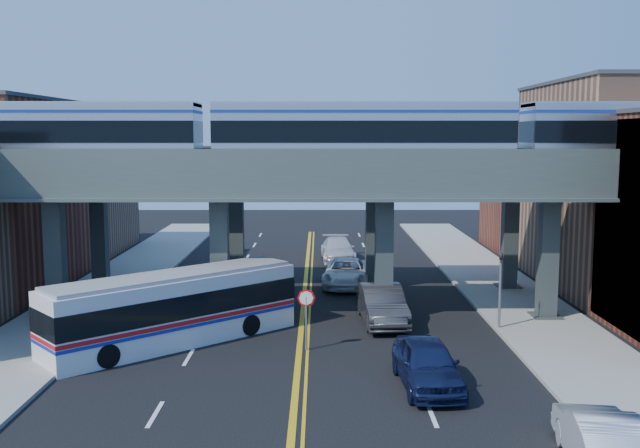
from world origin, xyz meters
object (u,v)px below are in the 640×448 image
at_px(transit_train, 363,133).
at_px(transit_bus, 174,309).
at_px(traffic_signal, 500,282).
at_px(car_lane_c, 346,273).
at_px(stop_sign, 306,309).
at_px(car_lane_a, 427,364).
at_px(car_lane_d, 338,250).
at_px(car_parked_curb, 603,441).
at_px(car_lane_b, 382,305).

relative_size(transit_train, transit_bus, 4.28).
bearing_deg(transit_bus, traffic_signal, -33.92).
bearing_deg(car_lane_c, stop_sign, -94.46).
xyz_separation_m(transit_train, stop_sign, (-2.62, -5.00, -7.37)).
distance_m(stop_sign, car_lane_c, 13.17).
distance_m(transit_train, car_lane_a, 12.68).
bearing_deg(stop_sign, car_lane_a, -44.97).
bearing_deg(car_lane_c, car_lane_d, 96.91).
height_order(transit_train, car_parked_curb, transit_train).
relative_size(traffic_signal, car_parked_curb, 0.81).
bearing_deg(car_lane_a, car_lane_b, 91.97).
distance_m(car_lane_b, car_lane_d, 17.24).
bearing_deg(stop_sign, traffic_signal, 18.63).
height_order(stop_sign, car_parked_curb, stop_sign).
bearing_deg(stop_sign, car_lane_d, 84.94).
bearing_deg(car_lane_b, car_lane_a, -88.01).
xyz_separation_m(transit_bus, car_lane_c, (7.94, 11.96, -0.72)).
distance_m(stop_sign, car_lane_b, 5.70).
relative_size(stop_sign, car_lane_c, 0.46).
relative_size(stop_sign, car_lane_d, 0.47).
distance_m(transit_train, traffic_signal, 9.50).
bearing_deg(transit_train, car_lane_d, 92.47).
relative_size(stop_sign, car_lane_a, 0.52).
xyz_separation_m(car_lane_b, car_lane_c, (-1.41, 8.60, -0.11)).
xyz_separation_m(stop_sign, traffic_signal, (8.90, 3.00, 0.54)).
bearing_deg(car_parked_curb, transit_train, -63.48).
bearing_deg(car_lane_a, transit_bus, 148.41).
height_order(car_lane_c, car_parked_curb, car_parked_curb).
relative_size(transit_bus, car_parked_curb, 2.03).
bearing_deg(car_parked_curb, car_lane_b, -65.99).
xyz_separation_m(car_lane_b, car_parked_curb, (4.62, -15.23, -0.08)).
distance_m(stop_sign, car_lane_a, 6.33).
bearing_deg(car_lane_a, car_parked_curb, -63.30).
bearing_deg(transit_bus, car_lane_b, -21.97).
relative_size(traffic_signal, car_lane_d, 0.72).
xyz_separation_m(traffic_signal, transit_bus, (-14.66, -2.01, -0.78)).
bearing_deg(traffic_signal, transit_bus, -172.21).
bearing_deg(stop_sign, car_lane_c, 80.45).
bearing_deg(car_lane_a, car_lane_d, 92.00).
distance_m(car_lane_c, car_lane_d, 8.56).
relative_size(transit_bus, car_lane_a, 2.03).
bearing_deg(car_parked_curb, transit_bus, -33.24).
bearing_deg(car_lane_d, car_lane_a, -86.87).
height_order(car_lane_a, car_lane_d, car_lane_a).
bearing_deg(traffic_signal, car_lane_a, -121.00).
relative_size(traffic_signal, car_lane_a, 0.81).
height_order(transit_train, car_lane_c, transit_train).
distance_m(traffic_signal, car_lane_b, 5.66).
bearing_deg(car_parked_curb, stop_sign, -45.85).
distance_m(traffic_signal, transit_bus, 14.82).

